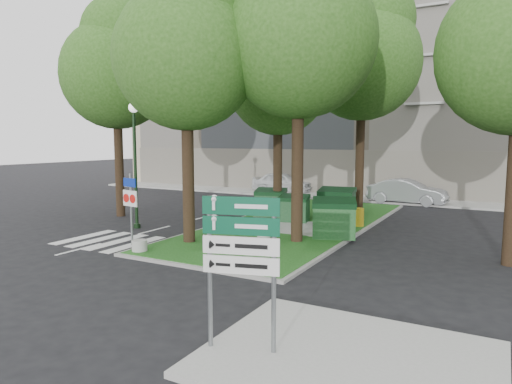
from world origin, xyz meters
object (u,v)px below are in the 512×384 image
Objects in this scene: bollard_left at (140,245)px; street_lamp at (135,150)px; tree_median_near_right at (302,25)px; dumpster_c at (337,204)px; tree_median_near_left at (189,43)px; car_silver at (407,192)px; dumpster_b at (294,208)px; bollard_mid at (211,244)px; litter_bin at (359,217)px; tree_median_far at (365,50)px; bollard_right at (264,234)px; tree_median_mid at (280,75)px; traffic_sign_pole at (131,200)px; tree_street_left at (118,64)px; dumpster_a at (271,203)px; car_white at (282,182)px; dumpster_d at (334,218)px; directional_sign at (241,249)px.

street_lamp reaches higher than bollard_left.
tree_median_near_right is 6.48× the size of dumpster_c.
tree_median_near_left reaches higher than street_lamp.
tree_median_near_left is 17.10m from car_silver.
bollard_mid is at bearing -101.04° from dumpster_b.
street_lamp is (-8.69, -4.56, 2.95)m from litter_bin.
dumpster_c is (-0.26, 5.03, -7.13)m from tree_median_near_right.
tree_median_far is 23.25× the size of bollard_right.
tree_median_far is at bearing 43.15° from tree_median_mid.
tree_median_mid is at bearing 83.08° from traffic_sign_pole.
dumpster_c is 9.92m from bollard_left.
traffic_sign_pole is at bearing -42.40° from tree_street_left.
dumpster_a is at bearing 50.71° from street_lamp.
tree_median_near_left is at bearing -104.69° from dumpster_a.
bollard_left is 2.46m from bollard_mid.
dumpster_b reaches higher than litter_bin.
car_white is at bearing 78.69° from tree_street_left.
tree_median_mid is 5.11× the size of dumpster_d.
tree_median_mid is 0.84× the size of tree_median_far.
litter_bin is (4.11, -0.53, -6.46)m from tree_median_mid.
dumpster_d reaches higher than car_white.
car_silver is (5.69, 17.04, 0.46)m from bollard_left.
tree_median_near_right reaches higher than dumpster_c.
car_silver is (6.89, 16.15, -0.95)m from traffic_sign_pole.
car_silver is (1.50, 12.98, -7.22)m from tree_median_near_right.
tree_street_left is 10.26m from dumpster_a.
tree_median_far reaches higher than traffic_sign_pole.
litter_bin is 0.14× the size of street_lamp.
tree_median_far is 15.06× the size of litter_bin.
dumpster_d is at bearing 53.77° from tree_median_near_right.
tree_street_left is 21.44× the size of bollard_right.
tree_median_far is 2.58× the size of car_silver.
dumpster_c is 2.23× the size of litter_bin.
traffic_sign_pole reaches higher than dumpster_b.
traffic_sign_pole reaches higher than car_silver.
litter_bin is (1.37, -1.06, -0.34)m from dumpster_c.
street_lamp reaches higher than traffic_sign_pole.
bollard_left is 0.11× the size of car_silver.
tree_median_near_left is at bearing -169.06° from car_white.
bollard_right is (2.87, 3.70, -0.00)m from bollard_left.
directional_sign is (2.41, -16.23, -6.35)m from tree_median_far.
dumpster_c is 9.71m from traffic_sign_pole.
dumpster_b is (-1.86, 3.68, -7.26)m from tree_median_near_right.
tree_median_far is 9.43m from car_silver.
dumpster_b is (8.64, 2.18, -6.93)m from tree_street_left.
tree_street_left is at bearing 153.43° from tree_median_near_left.
traffic_sign_pole is (-3.34, -0.32, 1.38)m from bollard_mid.
traffic_sign_pole is (2.19, -2.59, -1.75)m from street_lamp.
bollard_right is 16.63m from car_white.
tree_median_far is (3.20, 3.00, 1.34)m from tree_median_mid.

